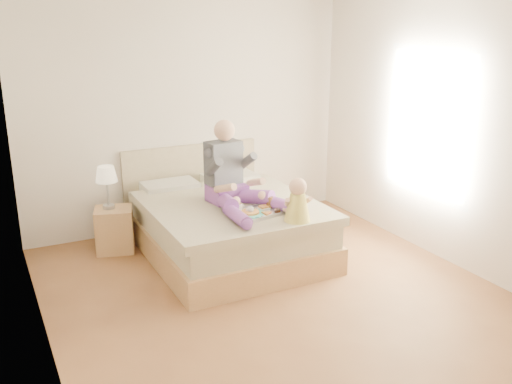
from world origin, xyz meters
name	(u,v)px	position (x,y,z in m)	size (l,w,h in m)	color
room	(280,132)	(0.08, 0.01, 1.51)	(4.02, 4.22, 2.71)	brown
bed	(224,223)	(0.00, 1.08, 0.32)	(1.70, 2.18, 1.00)	#A2794B
nightstand	(115,230)	(-1.08, 1.63, 0.24)	(0.48, 0.45, 0.49)	#A2794B
lamp	(106,177)	(-1.11, 1.66, 0.85)	(0.23, 0.23, 0.47)	#B5B8BD
adult	(234,180)	(0.01, 0.85, 0.87)	(0.75, 1.12, 0.89)	#7A3D9A
tray	(258,211)	(0.10, 0.46, 0.64)	(0.51, 0.43, 0.13)	#B5B8BD
baby	(297,203)	(0.34, 0.12, 0.78)	(0.28, 0.38, 0.42)	#E4D548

